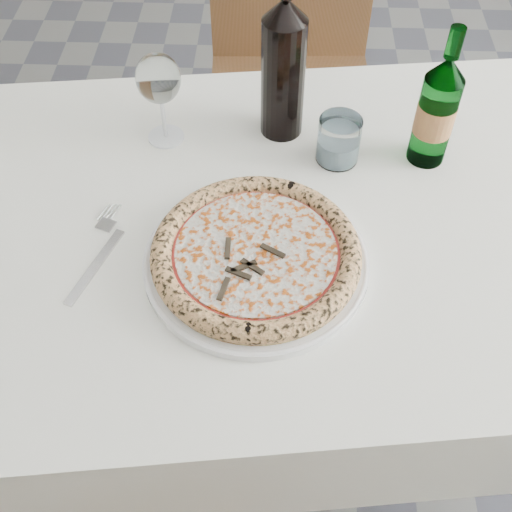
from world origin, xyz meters
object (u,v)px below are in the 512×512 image
object	(u,v)px
tumbler	(338,143)
wine_glass	(158,81)
pizza	(256,253)
beer_bottle	(437,111)
wine_bottle	(283,67)
plate	(256,261)
chair_far	(291,54)
dining_table	(258,254)

from	to	relation	value
tumbler	wine_glass	bearing A→B (deg)	171.92
pizza	beer_bottle	size ratio (longest dim) A/B	1.26
tumbler	wine_bottle	bearing A→B (deg)	142.39
plate	wine_bottle	size ratio (longest dim) A/B	1.10
plate	chair_far	bearing A→B (deg)	86.30
pizza	wine_bottle	xyz separation A→B (m)	(0.03, 0.32, 0.11)
chair_far	beer_bottle	world-z (taller)	beer_bottle
pizza	wine_glass	xyz separation A→B (m)	(-0.17, 0.29, 0.10)
tumbler	dining_table	bearing A→B (deg)	-132.29
beer_bottle	dining_table	bearing A→B (deg)	-151.71
wine_glass	chair_far	bearing A→B (deg)	69.44
chair_far	tumbler	xyz separation A→B (m)	(0.07, -0.66, 0.26)
chair_far	beer_bottle	size ratio (longest dim) A/B	3.72
plate	beer_bottle	size ratio (longest dim) A/B	1.36
chair_far	pizza	distance (m)	0.94
dining_table	tumbler	world-z (taller)	tumbler
wine_glass	beer_bottle	distance (m)	0.46
pizza	chair_far	bearing A→B (deg)	86.30
tumbler	wine_bottle	size ratio (longest dim) A/B	0.27
chair_far	wine_bottle	size ratio (longest dim) A/B	3.00
chair_far	tumbler	size ratio (longest dim) A/B	11.28
tumbler	beer_bottle	distance (m)	0.17
chair_far	dining_table	bearing A→B (deg)	-94.16
chair_far	plate	distance (m)	0.94
tumbler	pizza	bearing A→B (deg)	-118.27
pizza	tumbler	world-z (taller)	tumbler
dining_table	wine_bottle	distance (m)	0.32
chair_far	wine_glass	world-z (taller)	chair_far
dining_table	beer_bottle	world-z (taller)	beer_bottle
pizza	tumbler	size ratio (longest dim) A/B	3.81
pizza	wine_bottle	distance (m)	0.34
dining_table	wine_bottle	world-z (taller)	wine_bottle
plate	wine_glass	distance (m)	0.35
chair_far	tumbler	world-z (taller)	chair_far
dining_table	tumbler	xyz separation A→B (m)	(0.13, 0.14, 0.13)
tumbler	beer_bottle	size ratio (longest dim) A/B	0.33
dining_table	wine_bottle	bearing A→B (deg)	81.44
dining_table	plate	distance (m)	0.14
beer_bottle	plate	bearing A→B (deg)	-138.40
tumbler	chair_far	bearing A→B (deg)	96.26
beer_bottle	wine_glass	bearing A→B (deg)	175.78
tumbler	wine_bottle	distance (m)	0.16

